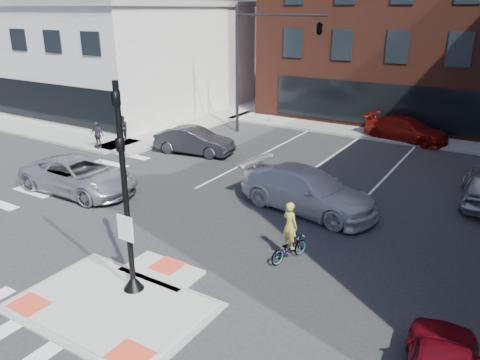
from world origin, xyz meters
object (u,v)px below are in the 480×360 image
Objects in this scene: bg_car_red at (406,129)px; pedestrian_b at (97,135)px; silver_suv at (79,175)px; bg_car_dark at (194,141)px; pedestrian_a at (123,128)px; cyclist at (289,241)px; white_pickup at (308,190)px.

bg_car_red is 18.62m from pedestrian_b.
silver_suv is at bearing -57.23° from pedestrian_b.
silver_suv is 7.49m from bg_car_dark.
pedestrian_a is (-14.65, -9.50, 0.17)m from bg_car_red.
pedestrian_b is at bearing -74.47° from pedestrian_a.
cyclist is 1.33× the size of pedestrian_a.
pedestrian_b is at bearing 138.21° from bg_car_red.
cyclist is at bearing -94.58° from silver_suv.
silver_suv is 1.09× the size of bg_car_red.
cyclist is at bearing -11.17° from pedestrian_a.
bg_car_red is at bearing 48.50° from pedestrian_a.
bg_car_dark is 2.94× the size of pedestrian_a.
silver_suv is 6.63m from pedestrian_b.
cyclist reaches higher than bg_car_dark.
white_pickup is 14.25m from pedestrian_a.
bg_car_red is 17.05m from cyclist.
bg_car_red is at bearing 29.92° from pedestrian_b.
white_pickup is 1.15× the size of bg_car_red.
bg_car_dark is 5.15m from pedestrian_a.
cyclist is at bearing -138.33° from bg_car_dark.
white_pickup is 3.80× the size of pedestrian_b.
silver_suv is 19.45m from bg_car_red.
cyclist is 16.79m from pedestrian_a.
silver_suv reaches higher than bg_car_red.
silver_suv is 3.65× the size of pedestrian_a.
bg_car_red is at bearing -55.79° from bg_car_dark.
white_pickup is at bearing -14.27° from pedestrian_b.
white_pickup reaches higher than silver_suv.
pedestrian_b is at bearing 39.34° from silver_suv.
cyclist is (9.88, -8.00, -0.05)m from bg_car_dark.
pedestrian_a reaches higher than silver_suv.
silver_suv is 10.12m from white_pickup.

